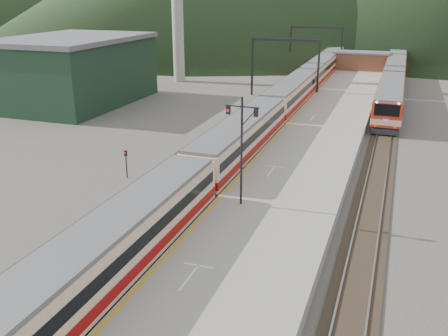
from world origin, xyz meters
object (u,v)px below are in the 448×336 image
at_px(signal_mast, 242,141).
at_px(worker, 35,285).
at_px(main_train, 292,94).
at_px(second_train, 395,73).

bearing_deg(signal_mast, worker, -118.55).
bearing_deg(signal_mast, main_train, 96.25).
bearing_deg(main_train, signal_mast, -83.75).
relative_size(main_train, signal_mast, 14.57).
relative_size(main_train, worker, 67.66).
distance_m(second_train, signal_mast, 54.62).
height_order(second_train, worker, second_train).
relative_size(signal_mast, worker, 4.64).
height_order(second_train, signal_mast, signal_mast).
xyz_separation_m(main_train, second_train, (11.50, 22.11, 0.00)).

